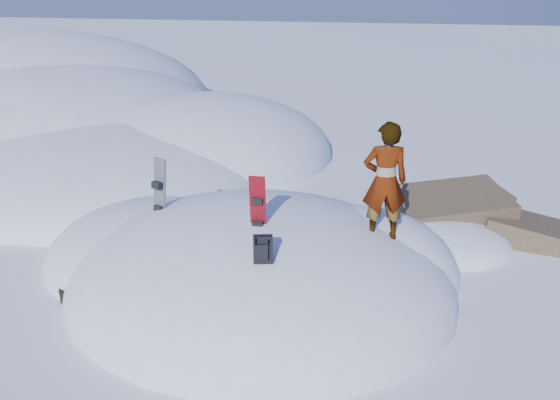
% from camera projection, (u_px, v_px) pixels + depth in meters
% --- Properties ---
extents(ground, '(120.00, 120.00, 0.00)m').
position_uv_depth(ground, '(259.00, 286.00, 9.91)').
color(ground, white).
rests_on(ground, ground).
extents(snow_mound, '(8.00, 6.00, 3.00)m').
position_uv_depth(snow_mound, '(253.00, 279.00, 10.15)').
color(snow_mound, white).
rests_on(snow_mound, ground).
extents(snow_ridge, '(21.50, 18.50, 6.40)m').
position_uv_depth(snow_ridge, '(51.00, 124.00, 20.71)').
color(snow_ridge, white).
rests_on(snow_ridge, ground).
extents(rock_outcrop, '(4.68, 4.41, 1.68)m').
position_uv_depth(rock_outcrop, '(455.00, 232.00, 11.96)').
color(rock_outcrop, brown).
rests_on(rock_outcrop, ground).
extents(snowboard_red, '(0.27, 0.21, 1.41)m').
position_uv_depth(snowboard_red, '(258.00, 215.00, 8.82)').
color(snowboard_red, red).
rests_on(snowboard_red, snow_mound).
extents(snowboard_dark, '(0.36, 0.32, 1.57)m').
position_uv_depth(snowboard_dark, '(159.00, 199.00, 10.04)').
color(snowboard_dark, black).
rests_on(snowboard_dark, snow_mound).
extents(backpack, '(0.35, 0.39, 0.48)m').
position_uv_depth(backpack, '(263.00, 249.00, 8.02)').
color(backpack, black).
rests_on(backpack, snow_mound).
extents(gear_pile, '(0.99, 0.84, 0.26)m').
position_uv_depth(gear_pile, '(85.00, 285.00, 9.68)').
color(gear_pile, black).
rests_on(gear_pile, ground).
extents(person, '(0.81, 0.61, 2.01)m').
position_uv_depth(person, '(385.00, 181.00, 8.88)').
color(person, slate).
rests_on(person, snow_mound).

